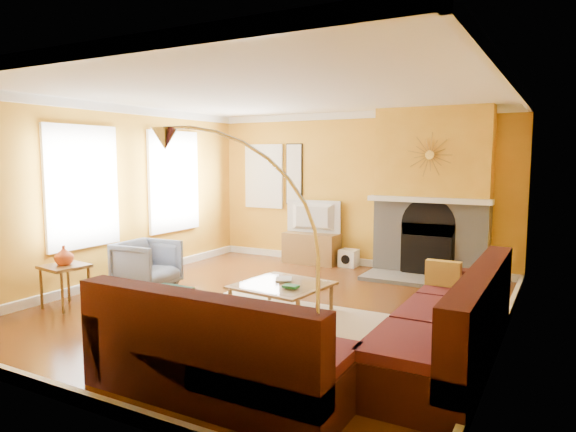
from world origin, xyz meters
The scene contains 27 objects.
floor centered at (0.00, 0.00, -0.01)m, with size 5.50×6.00×0.02m, color brown.
ceiling centered at (0.00, 0.00, 2.71)m, with size 5.50×6.00×0.02m, color white.
wall_back centered at (0.00, 3.01, 1.35)m, with size 5.50×0.02×2.70m, color gold.
wall_front centered at (0.00, -3.01, 1.35)m, with size 5.50×0.02×2.70m, color gold.
wall_left centered at (-2.76, 0.00, 1.35)m, with size 0.02×6.00×2.70m, color gold.
wall_right centered at (2.76, 0.00, 1.35)m, with size 0.02×6.00×2.70m, color gold.
baseboard centered at (0.00, 0.00, 0.06)m, with size 5.50×6.00×0.12m, color white, non-canonical shape.
crown_molding centered at (0.00, 0.00, 2.64)m, with size 5.50×6.00×0.12m, color white, non-canonical shape.
window_left_near centered at (-2.72, 1.30, 1.50)m, with size 0.06×1.22×1.72m, color white.
window_left_far centered at (-2.72, -0.60, 1.50)m, with size 0.06×1.22×1.72m, color white.
window_back centered at (-1.90, 2.96, 1.55)m, with size 0.82×0.06×1.22m, color white.
wall_art centered at (-1.25, 2.97, 1.60)m, with size 0.34×0.04×1.14m, color white.
fireplace centered at (1.35, 2.80, 1.35)m, with size 1.80×0.40×2.70m, color gray, non-canonical shape.
mantel centered at (1.35, 2.56, 1.25)m, with size 1.92×0.22×0.08m, color white.
hearth centered at (1.35, 2.25, 0.03)m, with size 1.80×0.70×0.06m, color gray.
sunburst centered at (1.35, 2.57, 1.95)m, with size 0.70×0.04×0.70m, color olive, non-canonical shape.
rug centered at (0.30, -0.50, 0.01)m, with size 2.40×1.80×0.02m, color beige.
sectional_sofa centered at (1.26, -0.99, 0.45)m, with size 2.98×3.42×0.90m, color #391412, non-canonical shape.
coffee_table centered at (0.29, -0.21, 0.20)m, with size 1.00×1.00×0.40m, color white, non-canonical shape.
media_console centered at (-0.77, 2.74, 0.28)m, with size 1.00×0.45×0.55m, color olive.
tv centered at (-0.77, 2.74, 0.84)m, with size 1.02×0.13×0.59m, color black.
subwoofer centered at (-0.06, 2.79, 0.15)m, with size 0.30×0.30×0.30m, color white.
armchair centered at (-2.07, -0.05, 0.35)m, with size 0.76×0.78×0.71m, color slate.
side_table centered at (-2.30, -1.26, 0.28)m, with size 0.50×0.50×0.55m, color olive, non-canonical shape.
vase centered at (-2.30, -1.26, 0.67)m, with size 0.24×0.24×0.25m, color #D85626.
book centered at (0.14, -0.11, 0.41)m, with size 0.20×0.27×0.03m, color white.
arc_lamp centered at (1.33, -2.61, 1.06)m, with size 1.35×0.36×2.12m, color silver, non-canonical shape.
Camera 1 is at (3.28, -5.50, 1.91)m, focal length 32.00 mm.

